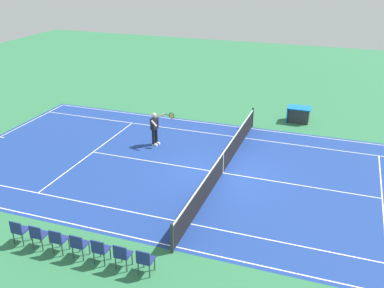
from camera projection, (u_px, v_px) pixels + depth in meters
name	position (u px, v px, depth m)	size (l,w,h in m)	color
ground_plane	(223.00, 173.00, 18.92)	(60.00, 60.00, 0.00)	#2D7247
court_slab	(223.00, 173.00, 18.92)	(24.20, 11.40, 0.00)	navy
court_line_markings	(223.00, 173.00, 18.92)	(23.85, 11.05, 0.01)	white
tennis_net	(223.00, 163.00, 18.72)	(0.10, 11.70, 1.08)	#2D2D33
tennis_player_near	(155.00, 127.00, 21.35)	(1.13, 0.77, 1.70)	black
tennis_ball	(215.00, 178.00, 18.42)	(0.07, 0.07, 0.07)	#CCE01E
spectator_chair_0	(145.00, 260.00, 12.77)	(0.44, 0.44, 0.88)	#38383D
spectator_chair_1	(122.00, 254.00, 13.00)	(0.44, 0.44, 0.88)	#38383D
spectator_chair_2	(100.00, 249.00, 13.23)	(0.44, 0.44, 0.88)	#38383D
spectator_chair_3	(79.00, 244.00, 13.46)	(0.44, 0.44, 0.88)	#38383D
spectator_chair_4	(58.00, 239.00, 13.69)	(0.44, 0.44, 0.88)	#38383D
spectator_chair_5	(38.00, 234.00, 13.92)	(0.44, 0.44, 0.88)	#38383D
spectator_chair_6	(19.00, 230.00, 14.15)	(0.44, 0.44, 0.88)	#38383D
equipment_cart_tarped	(298.00, 114.00, 24.47)	(1.25, 0.84, 0.85)	#2D2D33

